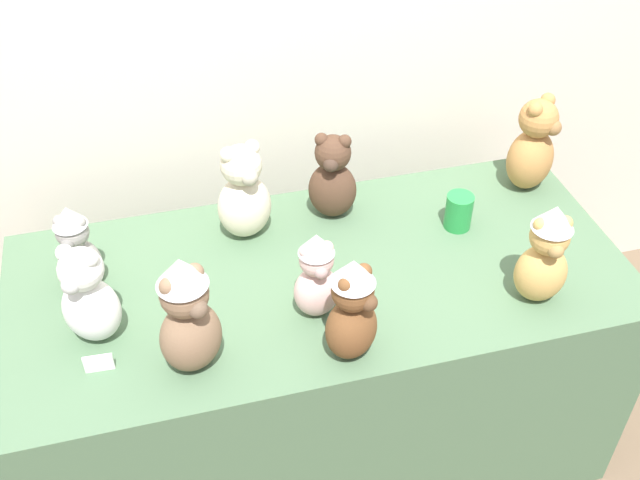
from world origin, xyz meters
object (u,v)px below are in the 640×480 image
Objects in this scene: teddy_bear_cream at (244,194)px; teddy_bear_ash at (76,247)px; teddy_bear_chestnut at (354,310)px; teddy_bear_mocha at (188,316)px; teddy_bear_snow at (88,297)px; teddy_bear_cocoa at (333,178)px; teddy_bear_caramel at (533,147)px; party_cup_green at (459,211)px; teddy_bear_blush at (317,276)px; display_table at (320,364)px; teddy_bear_honey at (545,255)px.

teddy_bear_ash is at bearing 176.29° from teddy_bear_cream.
teddy_bear_chestnut is at bearing -87.62° from teddy_bear_cream.
teddy_bear_mocha reaches higher than teddy_bear_cream.
teddy_bear_snow is 1.02× the size of teddy_bear_cocoa.
teddy_bear_caramel is 0.63m from teddy_bear_cocoa.
teddy_bear_mocha is 0.28m from teddy_bear_snow.
teddy_bear_mocha reaches higher than teddy_bear_snow.
teddy_bear_snow is 2.61× the size of party_cup_green.
teddy_bear_snow is 0.56m from teddy_bear_blush.
party_cup_green is at bearing 42.01° from teddy_bear_snow.
display_table is 15.58× the size of party_cup_green.
teddy_bear_honey reaches higher than teddy_bear_snow.
teddy_bear_cocoa is at bearing 155.91° from party_cup_green.
teddy_bear_cocoa is at bearing 66.63° from teddy_bear_blush.
teddy_bear_chestnut is (0.63, -0.42, 0.02)m from teddy_bear_ash.
teddy_bear_caramel is at bearing 3.56° from teddy_bear_chestnut.
teddy_bear_cream is 0.51m from teddy_bear_mocha.
teddy_bear_cream is 0.91× the size of teddy_bear_mocha.
teddy_bear_snow reaches higher than teddy_bear_ash.
teddy_bear_snow is at bearing -160.77° from teddy_bear_cream.
teddy_bear_cream is 1.07× the size of teddy_bear_snow.
teddy_bear_mocha is (-0.21, -0.46, 0.02)m from teddy_bear_cream.
teddy_bear_cocoa is at bearing 145.38° from teddy_bear_caramel.
teddy_bear_caramel is 2.85× the size of party_cup_green.
teddy_bear_chestnut is at bearing -74.39° from teddy_bear_blush.
teddy_bear_honey is (-0.20, -0.47, 0.00)m from teddy_bear_caramel.
teddy_bear_mocha is 1.12× the size of teddy_bear_honey.
teddy_bear_ash is at bearing 113.87° from teddy_bear_chestnut.
party_cup_green reaches higher than display_table.
party_cup_green is (-0.29, -0.14, -0.09)m from teddy_bear_caramel.
teddy_bear_cocoa is at bearing -10.20° from teddy_bear_cream.
teddy_bear_snow is (-0.60, -0.08, 0.52)m from display_table.
teddy_bear_honey is (1.16, -0.36, 0.02)m from teddy_bear_ash.
teddy_bear_caramel is (1.34, 0.31, 0.01)m from teddy_bear_snow.
teddy_bear_honey reaches higher than display_table.
teddy_bear_cream reaches higher than teddy_bear_ash.
teddy_bear_ash is 0.92× the size of teddy_bear_cocoa.
teddy_bear_caramel is (0.78, 0.38, 0.02)m from teddy_bear_blush.
teddy_bear_caramel is at bearing -14.99° from teddy_bear_cream.
display_table is 0.58m from teddy_bear_cocoa.
teddy_bear_mocha is 1.21m from teddy_bear_caramel.
teddy_bear_cocoa is (0.70, 0.33, -0.00)m from teddy_bear_snow.
teddy_bear_ash is 1.37m from teddy_bear_caramel.
party_cup_green is at bearing -1.37° from teddy_bear_cocoa.
teddy_bear_ash is at bearing 168.64° from display_table.
display_table is 0.80m from teddy_bear_snow.
teddy_bear_chestnut is 0.60m from party_cup_green.
teddy_bear_honey reaches higher than teddy_bear_cocoa.
teddy_bear_snow is 0.64m from teddy_bear_chestnut.
teddy_bear_chestnut is (-0.53, -0.06, -0.00)m from teddy_bear_honey.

